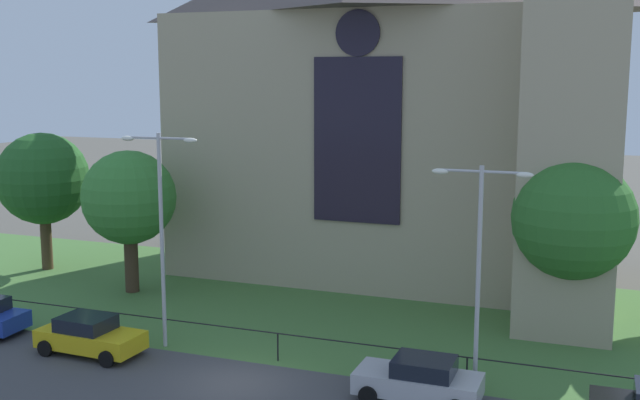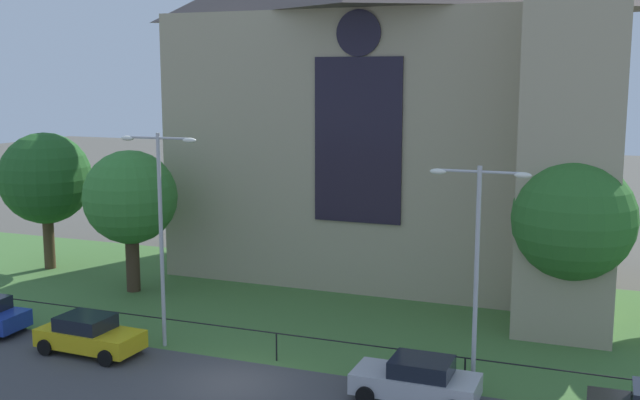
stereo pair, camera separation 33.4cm
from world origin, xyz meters
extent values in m
plane|color=#56544C|center=(0.00, 10.00, 0.00)|extent=(160.00, 160.00, 0.00)
cube|color=#477538|center=(0.00, 8.00, 0.00)|extent=(120.00, 20.00, 0.01)
cube|color=tan|center=(0.57, 18.22, 7.00)|extent=(22.00, 12.00, 14.00)
cube|color=black|center=(0.57, 12.17, 7.70)|extent=(4.40, 0.16, 8.00)
cylinder|color=black|center=(0.57, 12.17, 12.80)|extent=(2.20, 0.15, 2.20)
cube|color=tan|center=(10.57, 10.22, 9.00)|extent=(4.00, 4.00, 18.00)
cylinder|color=black|center=(0.57, 2.50, 1.10)|extent=(28.89, 0.05, 0.05)
cylinder|color=black|center=(-6.65, 2.50, 0.55)|extent=(0.06, 0.07, 1.10)
cylinder|color=black|center=(0.57, 2.50, 0.55)|extent=(0.06, 0.07, 1.10)
cylinder|color=black|center=(7.79, 2.50, 0.55)|extent=(0.06, 0.07, 1.10)
cylinder|color=brown|center=(10.82, 8.94, 1.61)|extent=(0.49, 0.49, 3.23)
sphere|color=#2D6B28|center=(10.82, 8.94, 5.09)|extent=(4.97, 4.97, 4.97)
cylinder|color=#423021|center=(-10.23, 8.79, 1.54)|extent=(0.69, 0.69, 3.08)
sphere|color=#387F33|center=(-10.23, 8.79, 4.83)|extent=(4.69, 4.69, 4.69)
cylinder|color=#4C3823|center=(-17.39, 11.06, 1.62)|extent=(0.62, 0.62, 3.25)
sphere|color=#235B23|center=(-17.39, 11.06, 5.16)|extent=(5.10, 5.10, 5.10)
cylinder|color=#B2B2B7|center=(-4.35, 2.40, 4.31)|extent=(0.16, 0.16, 8.63)
cylinder|color=#B2B2B7|center=(-5.05, 2.40, 8.43)|extent=(1.40, 0.10, 0.10)
cylinder|color=#B2B2B7|center=(-3.65, 2.40, 8.43)|extent=(1.40, 0.10, 0.10)
ellipsoid|color=white|center=(-5.75, 2.40, 8.38)|extent=(0.57, 0.26, 0.20)
ellipsoid|color=white|center=(-2.95, 2.40, 8.38)|extent=(0.57, 0.26, 0.20)
cylinder|color=#B2B2B7|center=(8.10, 2.40, 3.93)|extent=(0.16, 0.16, 7.86)
cylinder|color=#B2B2B7|center=(7.40, 2.40, 7.66)|extent=(1.40, 0.10, 0.10)
cylinder|color=#B2B2B7|center=(8.80, 2.40, 7.66)|extent=(1.40, 0.10, 0.10)
ellipsoid|color=white|center=(6.70, 2.40, 7.61)|extent=(0.57, 0.26, 0.20)
ellipsoid|color=white|center=(9.50, 2.40, 7.61)|extent=(0.57, 0.26, 0.20)
cylinder|color=black|center=(-11.29, 2.00, 0.32)|extent=(0.65, 0.24, 0.64)
cube|color=gold|center=(-6.61, 0.62, 0.61)|extent=(4.27, 1.98, 0.70)
cube|color=black|center=(-6.81, 0.63, 1.23)|extent=(2.07, 1.68, 0.55)
cylinder|color=black|center=(-5.10, 1.46, 0.32)|extent=(0.65, 0.25, 0.64)
cylinder|color=black|center=(-5.18, -0.34, 0.32)|extent=(0.65, 0.25, 0.64)
cylinder|color=black|center=(-8.04, 1.58, 0.32)|extent=(0.65, 0.25, 0.64)
cylinder|color=black|center=(-8.12, -0.22, 0.32)|extent=(0.65, 0.25, 0.64)
cube|color=#B7B7BC|center=(6.45, 0.80, 0.61)|extent=(4.21, 1.81, 0.70)
cube|color=black|center=(6.65, 0.80, 1.23)|extent=(2.01, 1.61, 0.55)
cylinder|color=black|center=(4.98, -0.09, 0.32)|extent=(0.64, 0.22, 0.64)
cylinder|color=black|center=(4.99, 1.71, 0.32)|extent=(0.64, 0.22, 0.64)
cylinder|color=black|center=(7.93, 1.70, 0.32)|extent=(0.64, 0.22, 0.64)
camera|label=1|loc=(12.07, -23.48, 10.84)|focal=43.55mm
camera|label=2|loc=(12.38, -23.36, 10.84)|focal=43.55mm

